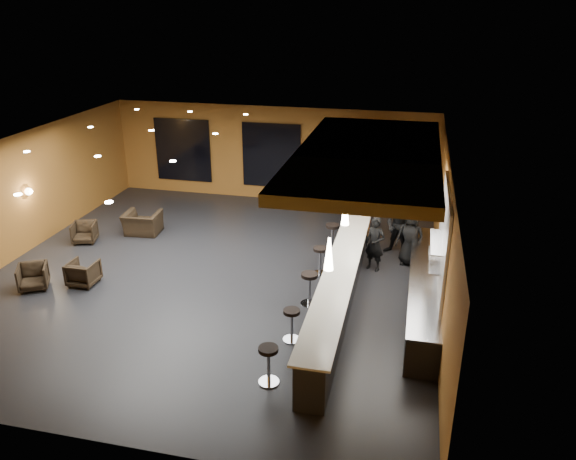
% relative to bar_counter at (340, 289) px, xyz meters
% --- Properties ---
extents(floor, '(12.00, 13.00, 0.10)m').
position_rel_bar_counter_xyz_m(floor, '(-3.65, 1.00, -0.55)').
color(floor, black).
rests_on(floor, ground).
extents(ceiling, '(12.00, 13.00, 0.10)m').
position_rel_bar_counter_xyz_m(ceiling, '(-3.65, 1.00, 3.05)').
color(ceiling, black).
extents(wall_back, '(12.00, 0.10, 3.50)m').
position_rel_bar_counter_xyz_m(wall_back, '(-3.65, 7.55, 1.25)').
color(wall_back, '#8F5820').
rests_on(wall_back, floor).
extents(wall_front, '(12.00, 0.10, 3.50)m').
position_rel_bar_counter_xyz_m(wall_front, '(-3.65, -5.55, 1.25)').
color(wall_front, '#8F5820').
rests_on(wall_front, floor).
extents(wall_left, '(0.10, 13.00, 3.50)m').
position_rel_bar_counter_xyz_m(wall_left, '(-9.70, 1.00, 1.25)').
color(wall_left, '#8F5820').
rests_on(wall_left, floor).
extents(wall_right, '(0.10, 13.00, 3.50)m').
position_rel_bar_counter_xyz_m(wall_right, '(2.40, 1.00, 1.25)').
color(wall_right, '#8F5820').
rests_on(wall_right, floor).
extents(wood_soffit, '(3.60, 8.00, 0.28)m').
position_rel_bar_counter_xyz_m(wood_soffit, '(0.35, 2.00, 2.86)').
color(wood_soffit, olive).
rests_on(wood_soffit, ceiling).
extents(window_left, '(2.20, 0.06, 2.40)m').
position_rel_bar_counter_xyz_m(window_left, '(-7.15, 7.44, 1.20)').
color(window_left, black).
rests_on(window_left, wall_back).
extents(window_center, '(2.20, 0.06, 2.40)m').
position_rel_bar_counter_xyz_m(window_center, '(-3.65, 7.44, 1.20)').
color(window_center, black).
rests_on(window_center, wall_back).
extents(window_right, '(2.20, 0.06, 2.40)m').
position_rel_bar_counter_xyz_m(window_right, '(-0.65, 7.44, 1.20)').
color(window_right, black).
rests_on(window_right, wall_back).
extents(tile_backsplash, '(0.06, 3.20, 2.40)m').
position_rel_bar_counter_xyz_m(tile_backsplash, '(2.31, 0.00, 1.50)').
color(tile_backsplash, white).
rests_on(tile_backsplash, wall_right).
extents(bar_counter, '(0.60, 8.00, 1.00)m').
position_rel_bar_counter_xyz_m(bar_counter, '(0.00, 0.00, 0.00)').
color(bar_counter, black).
rests_on(bar_counter, floor).
extents(bar_top, '(0.78, 8.10, 0.05)m').
position_rel_bar_counter_xyz_m(bar_top, '(0.00, 0.00, 0.52)').
color(bar_top, white).
rests_on(bar_top, bar_counter).
extents(prep_counter, '(0.70, 6.00, 0.86)m').
position_rel_bar_counter_xyz_m(prep_counter, '(2.00, 0.50, -0.07)').
color(prep_counter, black).
rests_on(prep_counter, floor).
extents(prep_top, '(0.72, 6.00, 0.03)m').
position_rel_bar_counter_xyz_m(prep_top, '(2.00, 0.50, 0.39)').
color(prep_top, silver).
rests_on(prep_top, prep_counter).
extents(wall_shelf_lower, '(0.30, 1.50, 0.03)m').
position_rel_bar_counter_xyz_m(wall_shelf_lower, '(2.17, -0.20, 1.10)').
color(wall_shelf_lower, silver).
rests_on(wall_shelf_lower, wall_right).
extents(wall_shelf_upper, '(0.30, 1.50, 0.03)m').
position_rel_bar_counter_xyz_m(wall_shelf_upper, '(2.17, -0.20, 1.55)').
color(wall_shelf_upper, silver).
rests_on(wall_shelf_upper, wall_right).
extents(column, '(0.60, 0.60, 3.50)m').
position_rel_bar_counter_xyz_m(column, '(0.00, 4.60, 1.25)').
color(column, '#A55B25').
rests_on(column, floor).
extents(wall_sconce, '(0.22, 0.22, 0.22)m').
position_rel_bar_counter_xyz_m(wall_sconce, '(-9.53, 1.50, 1.30)').
color(wall_sconce, '#FFE5B2').
rests_on(wall_sconce, wall_left).
extents(pendant_0, '(0.20, 0.20, 0.70)m').
position_rel_bar_counter_xyz_m(pendant_0, '(0.00, -2.00, 1.85)').
color(pendant_0, white).
rests_on(pendant_0, wood_soffit).
extents(pendant_1, '(0.20, 0.20, 0.70)m').
position_rel_bar_counter_xyz_m(pendant_1, '(0.00, 0.50, 1.85)').
color(pendant_1, white).
rests_on(pendant_1, wood_soffit).
extents(pendant_2, '(0.20, 0.20, 0.70)m').
position_rel_bar_counter_xyz_m(pendant_2, '(0.00, 3.00, 1.85)').
color(pendant_2, white).
rests_on(pendant_2, wood_soffit).
extents(staff_a, '(0.67, 0.56, 1.56)m').
position_rel_bar_counter_xyz_m(staff_a, '(0.65, 2.28, 0.28)').
color(staff_a, black).
rests_on(staff_a, floor).
extents(staff_b, '(1.10, 0.99, 1.87)m').
position_rel_bar_counter_xyz_m(staff_b, '(1.26, 3.43, 0.43)').
color(staff_b, black).
rests_on(staff_b, floor).
extents(staff_c, '(0.90, 0.68, 1.65)m').
position_rel_bar_counter_xyz_m(staff_c, '(1.60, 2.86, 0.32)').
color(staff_c, black).
rests_on(staff_c, floor).
extents(armchair_a, '(0.98, 0.99, 0.67)m').
position_rel_bar_counter_xyz_m(armchair_a, '(-7.97, -0.85, -0.17)').
color(armchair_a, black).
rests_on(armchair_a, floor).
extents(armchair_b, '(0.71, 0.73, 0.67)m').
position_rel_bar_counter_xyz_m(armchair_b, '(-6.82, -0.35, -0.17)').
color(armchair_b, black).
rests_on(armchair_b, floor).
extents(armchair_c, '(0.88, 0.89, 0.65)m').
position_rel_bar_counter_xyz_m(armchair_c, '(-8.33, 2.17, -0.18)').
color(armchair_c, black).
rests_on(armchair_c, floor).
extents(armchair_d, '(1.19, 1.06, 0.72)m').
position_rel_bar_counter_xyz_m(armchair_d, '(-6.87, 3.21, -0.14)').
color(armchair_d, black).
rests_on(armchair_d, floor).
extents(bar_stool_0, '(0.42, 0.42, 0.83)m').
position_rel_bar_counter_xyz_m(bar_stool_0, '(-0.94, -3.27, 0.03)').
color(bar_stool_0, silver).
rests_on(bar_stool_0, floor).
extents(bar_stool_1, '(0.39, 0.39, 0.78)m').
position_rel_bar_counter_xyz_m(bar_stool_1, '(-0.83, -1.71, -0.00)').
color(bar_stool_1, silver).
rests_on(bar_stool_1, floor).
extents(bar_stool_2, '(0.44, 0.44, 0.86)m').
position_rel_bar_counter_xyz_m(bar_stool_2, '(-0.75, -0.06, 0.05)').
color(bar_stool_2, silver).
rests_on(bar_stool_2, floor).
extents(bar_stool_3, '(0.41, 0.41, 0.80)m').
position_rel_bar_counter_xyz_m(bar_stool_3, '(-0.78, 1.64, 0.01)').
color(bar_stool_3, silver).
rests_on(bar_stool_3, floor).
extents(bar_stool_4, '(0.43, 0.43, 0.85)m').
position_rel_bar_counter_xyz_m(bar_stool_4, '(-0.69, 3.27, 0.04)').
color(bar_stool_4, silver).
rests_on(bar_stool_4, floor).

